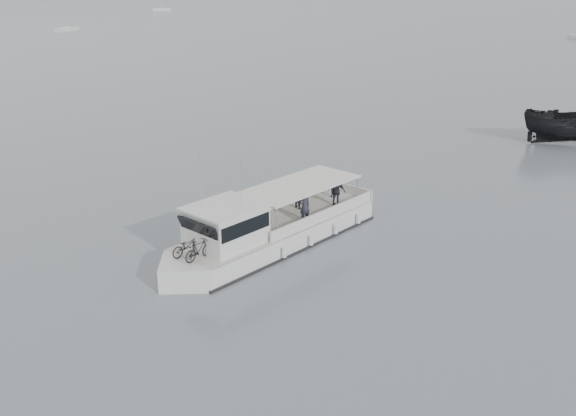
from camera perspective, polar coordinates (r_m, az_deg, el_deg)
ground at (r=29.38m, az=-0.75°, el=-3.01°), size 1400.00×1400.00×0.00m
tour_boat at (r=28.24m, az=-2.32°, el=-2.18°), size 12.00×6.14×5.09m
dark_motorboat at (r=50.30m, az=23.91°, el=6.76°), size 7.22×5.96×2.67m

